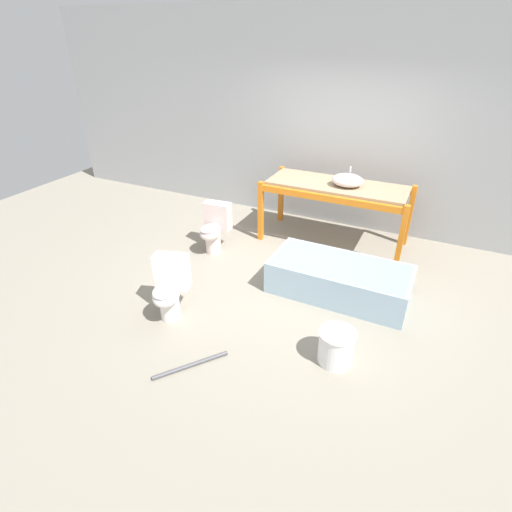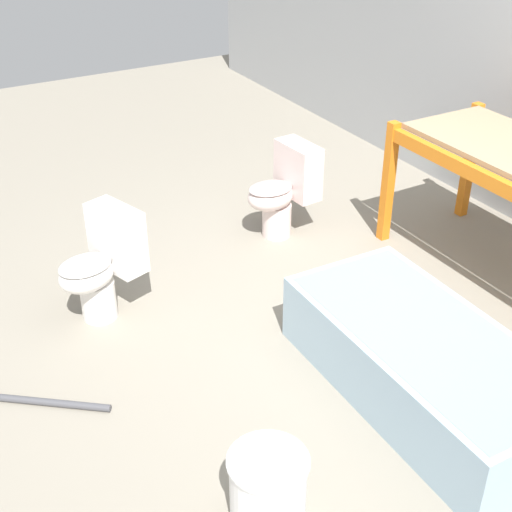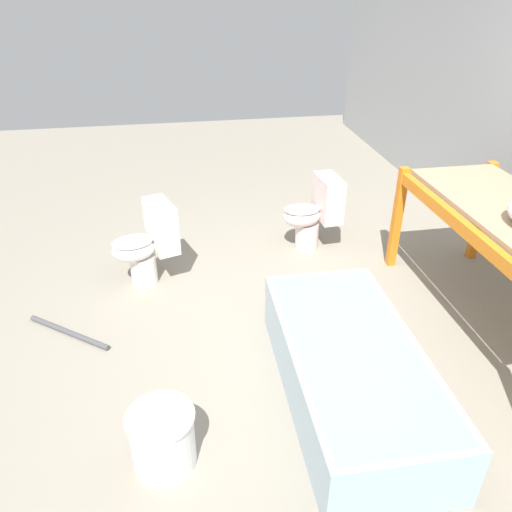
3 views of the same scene
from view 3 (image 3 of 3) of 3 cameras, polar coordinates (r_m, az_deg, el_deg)
The scene contains 6 objects.
ground_plane at distance 3.77m, azimuth 8.21°, elevation -8.66°, with size 12.00×12.00×0.00m, color gray.
bathtub_main at distance 3.16m, azimuth 10.83°, elevation -12.40°, with size 1.66×0.80×0.41m.
toilet_near at distance 4.23m, azimuth -12.26°, elevation 1.54°, with size 0.47×0.60×0.70m.
toilet_far at distance 4.70m, azimuth 6.68°, elevation 5.07°, with size 0.39×0.54×0.70m.
bucket_white at distance 2.85m, azimuth -10.60°, elevation -19.78°, with size 0.36×0.36×0.35m.
loose_pipe at distance 3.95m, azimuth -20.61°, elevation -8.16°, with size 0.49×0.62×0.04m.
Camera 3 is at (2.77, -1.03, 2.35)m, focal length 35.00 mm.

